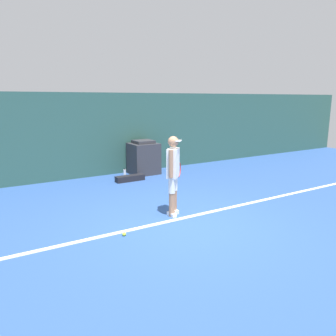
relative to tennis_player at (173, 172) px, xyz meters
The scene contains 8 objects.
ground_plane 1.12m from the tennis_player, 98.25° to the right, with size 24.00×24.00×0.00m, color #2D5193.
back_wall 4.30m from the tennis_player, 91.20° to the left, with size 24.00×0.10×2.60m.
court_baseline 0.98m from the tennis_player, 105.92° to the right, with size 21.60×0.10×0.01m.
tennis_player is the anchor object (origin of this frame).
tennis_ball 1.69m from the tennis_player, 160.12° to the right, with size 0.07×0.07×0.07m.
covered_chair 4.00m from the tennis_player, 71.59° to the left, with size 0.87×0.80×1.10m.
equipment_bag 3.25m from the tennis_player, 81.88° to the left, with size 0.88×0.25×0.17m.
water_bottle 3.88m from the tennis_player, 81.47° to the left, with size 0.08×0.08×0.25m.
Camera 1 is at (-3.45, -4.95, 2.40)m, focal length 35.00 mm.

